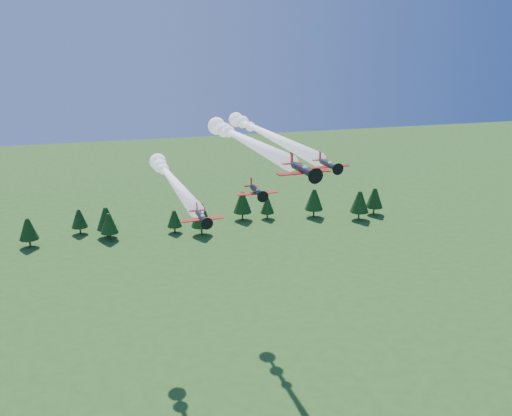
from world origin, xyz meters
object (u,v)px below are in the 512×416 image
object	(u,v)px
plane_slot	(257,191)
plane_lead	(242,138)
plane_right	(264,132)
plane_left	(171,177)

from	to	relation	value
plane_slot	plane_lead	bearing A→B (deg)	91.66
plane_lead	plane_right	world-z (taller)	plane_lead
plane_left	plane_right	bearing A→B (deg)	15.47
plane_left	plane_right	size ratio (longest dim) A/B	0.80
plane_right	plane_slot	bearing A→B (deg)	-111.47
plane_left	plane_right	distance (m)	23.90
plane_right	plane_slot	distance (m)	27.92
plane_right	plane_slot	xyz separation A→B (m)	(-9.12, -25.74, -5.79)
plane_left	plane_slot	size ratio (longest dim) A/B	6.10
plane_lead	plane_left	size ratio (longest dim) A/B	1.02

